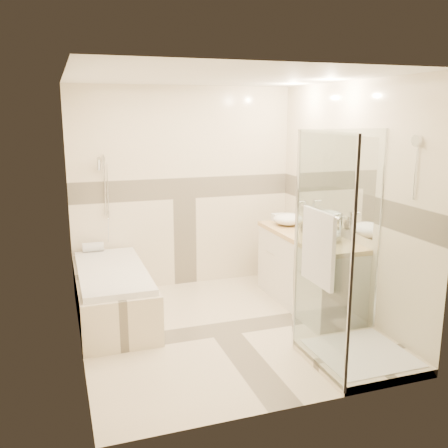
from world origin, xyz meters
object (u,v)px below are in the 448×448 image
object	(u,v)px
bathtub	(113,291)
amenity_bottle_b	(306,226)
shower_enclosure	(347,307)
vessel_sink_near	(288,219)
vanity	(308,270)
vessel_sink_far	(322,234)
amenity_bottle_a	(305,226)

from	to	relation	value
bathtub	amenity_bottle_b	bearing A→B (deg)	-8.11
shower_enclosure	vessel_sink_near	bearing A→B (deg)	81.24
vanity	shower_enclosure	size ratio (longest dim) A/B	0.79
shower_enclosure	bathtub	bearing A→B (deg)	138.90
shower_enclosure	vessel_sink_far	world-z (taller)	shower_enclosure
vanity	vessel_sink_near	distance (m)	0.70
amenity_bottle_a	vanity	bearing A→B (deg)	-72.99
shower_enclosure	vessel_sink_far	bearing A→B (deg)	74.07
shower_enclosure	amenity_bottle_a	xyz separation A→B (m)	(0.27, 1.34, 0.42)
vessel_sink_near	amenity_bottle_a	world-z (taller)	amenity_bottle_a
bathtub	amenity_bottle_b	xyz separation A→B (m)	(2.13, -0.30, 0.62)
bathtub	vessel_sink_near	size ratio (longest dim) A/B	4.73
vessel_sink_far	amenity_bottle_b	world-z (taller)	amenity_bottle_b
bathtub	shower_enclosure	xyz separation A→B (m)	(1.86, -1.62, 0.20)
vanity	shower_enclosure	distance (m)	1.31
vanity	vessel_sink_near	bearing A→B (deg)	92.29
amenity_bottle_a	amenity_bottle_b	xyz separation A→B (m)	(0.00, -0.02, 0.01)
bathtub	vanity	distance (m)	2.18
vanity	amenity_bottle_a	world-z (taller)	amenity_bottle_a
shower_enclosure	amenity_bottle_a	bearing A→B (deg)	78.46
bathtub	vessel_sink_near	world-z (taller)	vessel_sink_near
bathtub	amenity_bottle_b	distance (m)	2.24
shower_enclosure	vanity	bearing A→B (deg)	77.03
shower_enclosure	vessel_sink_far	size ratio (longest dim) A/B	5.15
vanity	amenity_bottle_a	bearing A→B (deg)	107.01
bathtub	amenity_bottle_a	xyz separation A→B (m)	(2.13, -0.28, 0.62)
bathtub	vessel_sink_far	size ratio (longest dim) A/B	4.29
vessel_sink_near	vessel_sink_far	bearing A→B (deg)	-90.00
shower_enclosure	amenity_bottle_b	xyz separation A→B (m)	(0.27, 1.32, 0.43)
vanity	vessel_sink_far	xyz separation A→B (m)	(-0.02, -0.32, 0.50)
vessel_sink_near	vessel_sink_far	xyz separation A→B (m)	(0.00, -0.81, 0.01)
amenity_bottle_a	amenity_bottle_b	size ratio (longest dim) A/B	0.93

